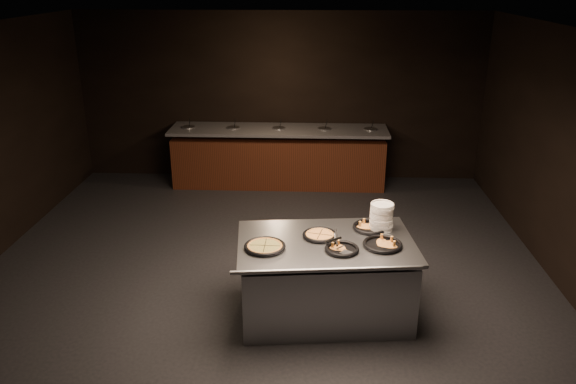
# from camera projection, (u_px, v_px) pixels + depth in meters

# --- Properties ---
(room) EXTENTS (7.02, 8.02, 2.92)m
(room) POSITION_uv_depth(u_px,v_px,m) (258.00, 173.00, 6.04)
(room) COLOR black
(room) RESTS_ON ground
(salad_bar) EXTENTS (3.70, 0.83, 1.18)m
(salad_bar) POSITION_uv_depth(u_px,v_px,m) (279.00, 160.00, 9.72)
(salad_bar) COLOR #512213
(salad_bar) RESTS_ON ground
(serving_counter) EXTENTS (1.93, 1.35, 0.87)m
(serving_counter) POSITION_uv_depth(u_px,v_px,m) (325.00, 280.00, 5.96)
(serving_counter) COLOR #A9ABB0
(serving_counter) RESTS_ON ground
(plate_stack) EXTENTS (0.25, 0.25, 0.30)m
(plate_stack) POSITION_uv_depth(u_px,v_px,m) (382.00, 217.00, 6.02)
(plate_stack) COLOR white
(plate_stack) RESTS_ON serving_counter
(pan_veggie_whole) EXTENTS (0.42, 0.42, 0.04)m
(pan_veggie_whole) POSITION_uv_depth(u_px,v_px,m) (265.00, 246.00, 5.65)
(pan_veggie_whole) COLOR black
(pan_veggie_whole) RESTS_ON serving_counter
(pan_cheese_whole) EXTENTS (0.37, 0.37, 0.04)m
(pan_cheese_whole) POSITION_uv_depth(u_px,v_px,m) (320.00, 235.00, 5.90)
(pan_cheese_whole) COLOR black
(pan_cheese_whole) RESTS_ON serving_counter
(pan_cheese_slices_a) EXTENTS (0.38, 0.38, 0.04)m
(pan_cheese_slices_a) POSITION_uv_depth(u_px,v_px,m) (370.00, 227.00, 6.08)
(pan_cheese_slices_a) COLOR black
(pan_cheese_slices_a) RESTS_ON serving_counter
(pan_cheese_slices_b) EXTENTS (0.34, 0.34, 0.04)m
(pan_cheese_slices_b) POSITION_uv_depth(u_px,v_px,m) (342.00, 249.00, 5.60)
(pan_cheese_slices_b) COLOR black
(pan_cheese_slices_b) RESTS_ON serving_counter
(pan_veggie_slices) EXTENTS (0.40, 0.40, 0.04)m
(pan_veggie_slices) POSITION_uv_depth(u_px,v_px,m) (383.00, 244.00, 5.69)
(pan_veggie_slices) COLOR black
(pan_veggie_slices) RESTS_ON serving_counter
(server_left) EXTENTS (0.09, 0.29, 0.14)m
(server_left) POSITION_uv_depth(u_px,v_px,m) (336.00, 237.00, 5.73)
(server_left) COLOR #A9ABB0
(server_left) RESTS_ON serving_counter
(server_right) EXTENTS (0.30, 0.26, 0.18)m
(server_right) POSITION_uv_depth(u_px,v_px,m) (337.00, 244.00, 5.56)
(server_right) COLOR #A9ABB0
(server_right) RESTS_ON serving_counter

